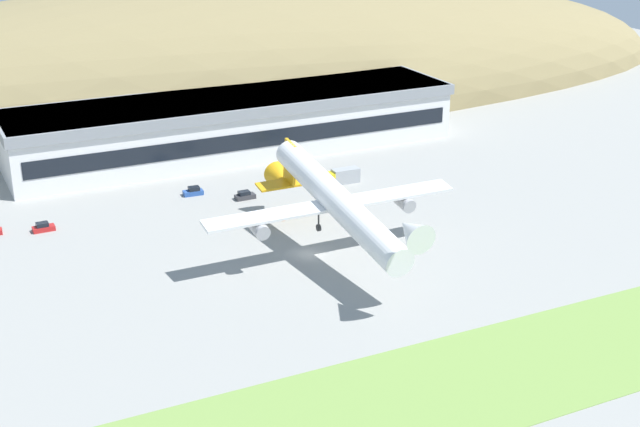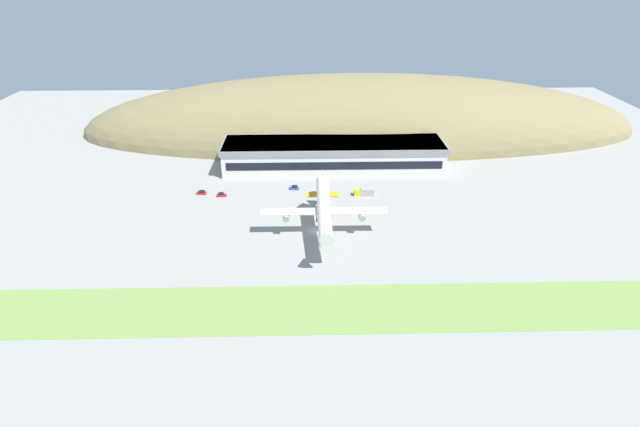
{
  "view_description": "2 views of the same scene",
  "coord_description": "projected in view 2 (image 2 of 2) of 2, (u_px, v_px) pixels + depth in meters",
  "views": [
    {
      "loc": [
        -55.17,
        -116.7,
        57.36
      ],
      "look_at": [
        -0.05,
        -3.82,
        8.28
      ],
      "focal_mm": 50.0,
      "sensor_mm": 36.0,
      "label": 1
    },
    {
      "loc": [
        -2.04,
        -148.87,
        84.65
      ],
      "look_at": [
        1.59,
        -4.24,
        8.95
      ],
      "focal_mm": 28.0,
      "sensor_mm": 36.0,
      "label": 2
    }
  ],
  "objects": [
    {
      "name": "ground_plane",
      "position": [
        315.0,
        231.0,
        171.16
      ],
      "size": [
        402.48,
        402.48,
        0.0
      ],
      "primitive_type": "plane",
      "color": "gray"
    },
    {
      "name": "grass_strip_foreground",
      "position": [
        318.0,
        309.0,
        133.7
      ],
      "size": [
        362.23,
        20.89,
        0.08
      ],
      "primitive_type": "cube",
      "color": "#759947",
      "rests_on": "ground_plane"
    },
    {
      "name": "hill_backdrop",
      "position": [
        360.0,
        132.0,
        266.38
      ],
      "size": [
        291.11,
        89.98,
        59.04
      ],
      "primitive_type": "ellipsoid",
      "color": "olive",
      "rests_on": "ground_plane"
    },
    {
      "name": "terminal_building",
      "position": [
        333.0,
        154.0,
        217.82
      ],
      "size": [
        95.98,
        22.79,
        12.21
      ],
      "color": "silver",
      "rests_on": "ground_plane"
    },
    {
      "name": "cargo_airplane",
      "position": [
        324.0,
        210.0,
        164.17
      ],
      "size": [
        41.94,
        48.37,
        11.16
      ],
      "color": "white"
    },
    {
      "name": "service_car_0",
      "position": [
        314.0,
        194.0,
        195.68
      ],
      "size": [
        3.76,
        1.86,
        1.54
      ],
      "color": "#333338",
      "rests_on": "ground_plane"
    },
    {
      "name": "service_car_1",
      "position": [
        202.0,
        193.0,
        197.04
      ],
      "size": [
        3.94,
        2.15,
        1.48
      ],
      "color": "#B21E1E",
      "rests_on": "ground_plane"
    },
    {
      "name": "service_car_2",
      "position": [
        222.0,
        195.0,
        195.25
      ],
      "size": [
        3.68,
        1.81,
        1.53
      ],
      "color": "#B21E1E",
      "rests_on": "ground_plane"
    },
    {
      "name": "service_car_3",
      "position": [
        294.0,
        188.0,
        201.03
      ],
      "size": [
        3.77,
        2.02,
        1.59
      ],
      "color": "#264C99",
      "rests_on": "ground_plane"
    },
    {
      "name": "fuel_truck",
      "position": [
        364.0,
        192.0,
        195.69
      ],
      "size": [
        7.96,
        2.47,
        2.86
      ],
      "color": "gold",
      "rests_on": "ground_plane"
    },
    {
      "name": "traffic_cone_0",
      "position": [
        320.0,
        210.0,
        184.37
      ],
      "size": [
        0.52,
        0.52,
        0.58
      ],
      "color": "orange",
      "rests_on": "ground_plane"
    }
  ]
}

